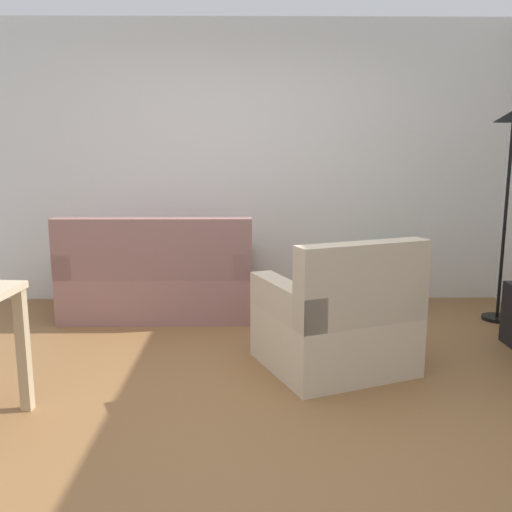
% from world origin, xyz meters
% --- Properties ---
extents(ground_plane, '(5.20, 4.40, 0.02)m').
position_xyz_m(ground_plane, '(0.00, 0.00, -0.01)').
color(ground_plane, olive).
extents(wall_rear, '(5.20, 0.10, 2.70)m').
position_xyz_m(wall_rear, '(0.00, 2.20, 1.35)').
color(wall_rear, silver).
rests_on(wall_rear, ground_plane).
extents(couch, '(1.67, 0.84, 0.92)m').
position_xyz_m(couch, '(-0.76, 1.59, 0.31)').
color(couch, '#996B66').
rests_on(couch, ground_plane).
extents(torchiere_lamp, '(0.32, 0.32, 1.81)m').
position_xyz_m(torchiere_lamp, '(2.25, 1.40, 1.41)').
color(torchiere_lamp, black).
rests_on(torchiere_lamp, ground_plane).
extents(potted_plant, '(0.36, 0.36, 0.57)m').
position_xyz_m(potted_plant, '(1.34, 1.90, 0.33)').
color(potted_plant, brown).
rests_on(potted_plant, ground_plane).
extents(armchair, '(1.15, 1.12, 0.92)m').
position_xyz_m(armchair, '(0.66, 0.30, 0.32)').
color(armchair, beige).
rests_on(armchair, ground_plane).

